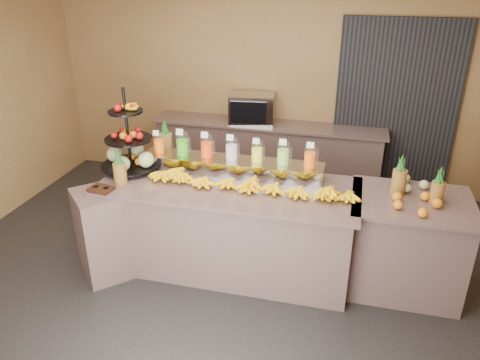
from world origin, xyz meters
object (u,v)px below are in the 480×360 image
at_px(pitcher_tray, 232,166).
at_px(banana_heap, 252,182).
at_px(oven_warmer, 252,108).
at_px(condiment_caddy, 101,189).
at_px(right_fruit_pile, 416,195).
at_px(fruit_stand, 133,150).

bearing_deg(pitcher_tray, banana_heap, -47.58).
bearing_deg(oven_warmer, banana_heap, -84.13).
distance_m(condiment_caddy, right_fruit_pile, 2.87).
height_order(condiment_caddy, oven_warmer, oven_warmer).
relative_size(pitcher_tray, right_fruit_pile, 4.16).
relative_size(condiment_caddy, oven_warmer, 0.37).
distance_m(pitcher_tray, condiment_caddy, 1.29).
distance_m(pitcher_tray, banana_heap, 0.42).
height_order(pitcher_tray, condiment_caddy, pitcher_tray).
xyz_separation_m(fruit_stand, right_fruit_pile, (2.74, -0.06, -0.14)).
bearing_deg(right_fruit_pile, pitcher_tray, 172.83).
height_order(banana_heap, oven_warmer, oven_warmer).
distance_m(pitcher_tray, fruit_stand, 1.02).
bearing_deg(banana_heap, right_fruit_pile, 3.38).
distance_m(right_fruit_pile, oven_warmer, 2.70).
height_order(banana_heap, fruit_stand, fruit_stand).
distance_m(fruit_stand, oven_warmer, 2.01).
bearing_deg(right_fruit_pile, condiment_caddy, -170.48).
xyz_separation_m(pitcher_tray, right_fruit_pile, (1.75, -0.22, -0.00)).
bearing_deg(pitcher_tray, condiment_caddy, -147.29).
height_order(fruit_stand, condiment_caddy, fruit_stand).
distance_m(pitcher_tray, oven_warmer, 1.68).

